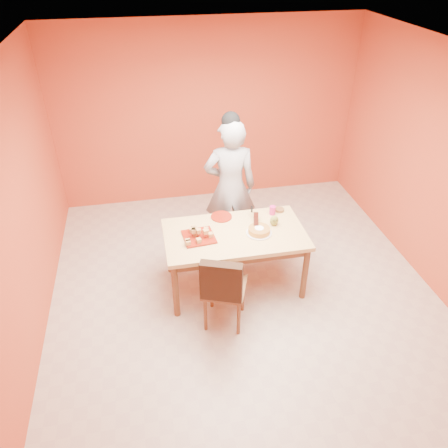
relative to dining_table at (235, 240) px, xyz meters
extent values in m
plane|color=#C0B4A4|center=(0.08, -0.26, -0.67)|extent=(5.00, 5.00, 0.00)
plane|color=white|center=(0.08, -0.26, 2.03)|extent=(5.00, 5.00, 0.00)
plane|color=#BF4B2C|center=(0.08, 2.24, 0.68)|extent=(4.50, 0.00, 4.50)
plane|color=#BF4B2C|center=(-2.17, -0.26, 0.68)|extent=(0.00, 5.00, 5.00)
plane|color=#BF4B2C|center=(2.33, -0.26, 0.68)|extent=(0.00, 5.00, 5.00)
cube|color=#EFCD7D|center=(0.00, 0.00, 0.07)|extent=(1.60, 0.90, 0.05)
cube|color=brown|center=(0.00, 0.00, -0.01)|extent=(1.48, 0.78, 0.10)
cylinder|color=brown|center=(-0.74, -0.39, -0.31)|extent=(0.07, 0.07, 0.71)
cylinder|color=brown|center=(-0.74, 0.39, -0.31)|extent=(0.07, 0.07, 0.71)
cylinder|color=brown|center=(0.74, -0.39, -0.31)|extent=(0.07, 0.07, 0.71)
cylinder|color=brown|center=(0.74, 0.39, -0.31)|extent=(0.07, 0.07, 0.71)
imported|color=#949497|center=(0.11, 0.78, 0.24)|extent=(0.70, 0.49, 1.82)
cube|color=maroon|center=(-0.41, -0.01, 0.10)|extent=(0.37, 0.37, 0.02)
cylinder|color=maroon|center=(-0.09, 0.35, 0.10)|extent=(0.31, 0.31, 0.02)
cylinder|color=white|center=(0.27, -0.06, 0.10)|extent=(0.37, 0.37, 0.01)
cylinder|color=#C58433|center=(0.27, -0.06, 0.13)|extent=(0.28, 0.28, 0.06)
cube|color=white|center=(0.28, 0.12, 0.17)|extent=(0.13, 0.29, 0.01)
ellipsoid|color=olive|center=(0.48, 0.06, 0.16)|extent=(0.12, 0.11, 0.13)
cylinder|color=#CB1E72|center=(0.53, 0.30, 0.15)|extent=(0.09, 0.09, 0.11)
cylinder|color=#34190E|center=(0.63, 0.35, 0.11)|extent=(0.14, 0.14, 0.03)
camera|label=1|loc=(-0.91, -3.95, 2.94)|focal=35.00mm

